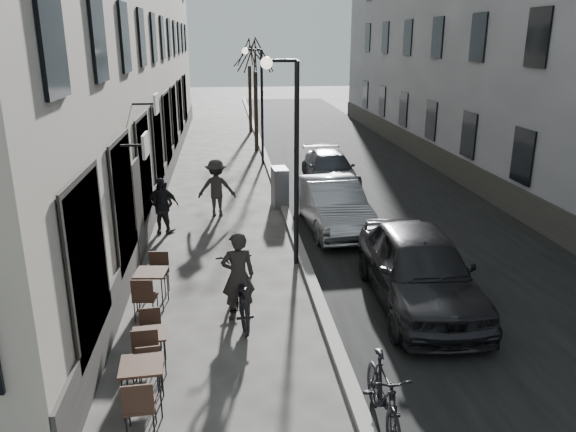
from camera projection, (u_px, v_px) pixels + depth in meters
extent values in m
plane|color=#3B3836|center=(345.00, 411.00, 8.65)|extent=(120.00, 120.00, 0.00)
cube|color=black|center=(355.00, 171.00, 24.22)|extent=(7.30, 60.00, 0.00)
cube|color=slate|center=(271.00, 172.00, 23.80)|extent=(0.25, 60.00, 0.12)
cylinder|color=black|center=(296.00, 167.00, 13.58)|extent=(0.12, 0.12, 5.00)
cylinder|color=black|center=(282.00, 61.00, 12.78)|extent=(0.70, 0.08, 0.08)
sphere|color=#FFF2CC|center=(267.00, 63.00, 12.76)|extent=(0.28, 0.28, 0.28)
cylinder|color=black|center=(262.00, 108.00, 24.94)|extent=(0.12, 0.12, 5.00)
cylinder|color=black|center=(253.00, 50.00, 24.14)|extent=(0.70, 0.08, 0.08)
sphere|color=#FFF2CC|center=(245.00, 51.00, 24.12)|extent=(0.28, 0.28, 0.28)
cylinder|color=black|center=(256.00, 112.00, 27.93)|extent=(0.20, 0.20, 3.90)
cylinder|color=black|center=(250.00, 100.00, 33.61)|extent=(0.20, 0.20, 3.90)
cube|color=black|center=(141.00, 365.00, 8.48)|extent=(0.68, 0.68, 0.04)
cylinder|color=black|center=(123.00, 400.00, 8.30)|extent=(0.03, 0.03, 0.75)
cylinder|color=black|center=(161.00, 397.00, 8.39)|extent=(0.03, 0.03, 0.75)
cylinder|color=black|center=(127.00, 379.00, 8.81)|extent=(0.03, 0.03, 0.75)
cylinder|color=black|center=(162.00, 376.00, 8.90)|extent=(0.03, 0.03, 0.75)
cube|color=black|center=(149.00, 334.00, 9.55)|extent=(0.63, 0.63, 0.04)
cylinder|color=black|center=(136.00, 361.00, 9.39)|extent=(0.02, 0.02, 0.66)
cylinder|color=black|center=(165.00, 358.00, 9.48)|extent=(0.02, 0.02, 0.66)
cylinder|color=black|center=(137.00, 347.00, 9.83)|extent=(0.02, 0.02, 0.66)
cylinder|color=black|center=(165.00, 343.00, 9.93)|extent=(0.02, 0.02, 0.66)
cube|color=black|center=(151.00, 272.00, 11.83)|extent=(0.72, 0.72, 0.04)
cylinder|color=black|center=(136.00, 295.00, 11.69)|extent=(0.03, 0.03, 0.75)
cylinder|color=black|center=(162.00, 295.00, 11.69)|extent=(0.03, 0.03, 0.75)
cylinder|color=black|center=(143.00, 284.00, 12.20)|extent=(0.03, 0.03, 0.75)
cylinder|color=black|center=(168.00, 284.00, 12.21)|extent=(0.03, 0.03, 0.75)
cube|color=#5E5F61|center=(280.00, 187.00, 19.02)|extent=(0.54, 0.91, 1.33)
imported|color=black|center=(239.00, 292.00, 11.36)|extent=(1.02, 2.26, 1.15)
imported|color=black|center=(238.00, 276.00, 11.25)|extent=(0.73, 0.53, 1.88)
imported|color=black|center=(162.00, 206.00, 16.52)|extent=(0.92, 0.84, 1.54)
imported|color=#282623|center=(217.00, 188.00, 17.88)|extent=(1.23, 0.76, 1.85)
imported|color=black|center=(162.00, 206.00, 16.34)|extent=(0.98, 0.43, 1.66)
imported|color=black|center=(419.00, 268.00, 11.89)|extent=(2.19, 4.97, 1.66)
imported|color=gray|center=(333.00, 204.00, 16.75)|extent=(1.83, 4.60, 1.49)
imported|color=#35373E|center=(330.00, 169.00, 21.71)|extent=(1.79, 4.39, 1.27)
imported|color=black|center=(383.00, 396.00, 8.12)|extent=(0.55, 1.85, 1.11)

